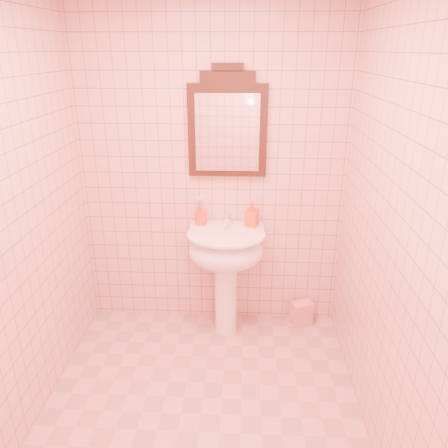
# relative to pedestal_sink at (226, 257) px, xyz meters

# --- Properties ---
(floor) EXTENTS (2.20, 2.20, 0.00)m
(floor) POSITION_rel_pedestal_sink_xyz_m (-0.12, -0.87, -0.66)
(floor) COLOR #C89B91
(floor) RESTS_ON ground
(back_wall) EXTENTS (2.00, 0.02, 2.50)m
(back_wall) POSITION_rel_pedestal_sink_xyz_m (-0.12, 0.23, 0.59)
(back_wall) COLOR beige
(back_wall) RESTS_ON floor
(pedestal_sink) EXTENTS (0.58, 0.58, 0.86)m
(pedestal_sink) POSITION_rel_pedestal_sink_xyz_m (0.00, 0.00, 0.00)
(pedestal_sink) COLOR white
(pedestal_sink) RESTS_ON floor
(faucet) EXTENTS (0.04, 0.16, 0.11)m
(faucet) POSITION_rel_pedestal_sink_xyz_m (0.00, 0.14, 0.26)
(faucet) COLOR white
(faucet) RESTS_ON pedestal_sink
(mirror) EXTENTS (0.57, 0.06, 0.79)m
(mirror) POSITION_rel_pedestal_sink_xyz_m (-0.00, 0.20, 0.95)
(mirror) COLOR black
(mirror) RESTS_ON back_wall
(toothbrush_cup) EXTENTS (0.09, 0.09, 0.21)m
(toothbrush_cup) POSITION_rel_pedestal_sink_xyz_m (-0.20, 0.16, 0.26)
(toothbrush_cup) COLOR red
(toothbrush_cup) RESTS_ON pedestal_sink
(soap_dispenser) EXTENTS (0.11, 0.11, 0.19)m
(soap_dispenser) POSITION_rel_pedestal_sink_xyz_m (0.19, 0.14, 0.30)
(soap_dispenser) COLOR #DC4412
(soap_dispenser) RESTS_ON pedestal_sink
(towel) EXTENTS (0.19, 0.16, 0.20)m
(towel) POSITION_rel_pedestal_sink_xyz_m (0.62, 0.13, -0.56)
(towel) COLOR pink
(towel) RESTS_ON floor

